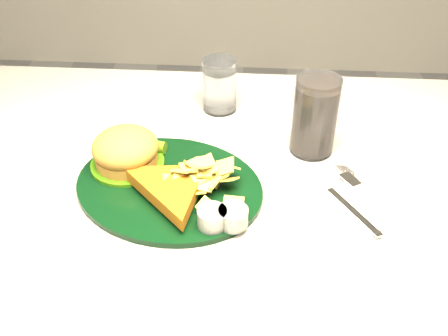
# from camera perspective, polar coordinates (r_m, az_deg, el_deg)

# --- Properties ---
(table) EXTENTS (1.20, 0.80, 0.75)m
(table) POSITION_cam_1_polar(r_m,az_deg,el_deg) (1.11, -1.53, -16.73)
(table) COLOR #9E978F
(table) RESTS_ON ground
(dinner_plate) EXTENTS (0.39, 0.36, 0.07)m
(dinner_plate) POSITION_cam_1_polar(r_m,az_deg,el_deg) (0.80, -6.45, -0.40)
(dinner_plate) COLOR black
(dinner_plate) RESTS_ON table
(water_glass) EXTENTS (0.08, 0.08, 0.11)m
(water_glass) POSITION_cam_1_polar(r_m,az_deg,el_deg) (1.00, -0.49, 9.44)
(water_glass) COLOR silver
(water_glass) RESTS_ON table
(cola_glass) EXTENTS (0.08, 0.08, 0.14)m
(cola_glass) POSITION_cam_1_polar(r_m,az_deg,el_deg) (0.88, 10.34, 5.86)
(cola_glass) COLOR black
(cola_glass) RESTS_ON table
(fork_napkin) EXTENTS (0.19, 0.20, 0.01)m
(fork_napkin) POSITION_cam_1_polar(r_m,az_deg,el_deg) (0.80, 14.49, -4.40)
(fork_napkin) COLOR silver
(fork_napkin) RESTS_ON table
(wrapped_straw) EXTENTS (0.20, 0.10, 0.01)m
(wrapped_straw) POSITION_cam_1_polar(r_m,az_deg,el_deg) (0.93, -7.88, 3.19)
(wrapped_straw) COLOR white
(wrapped_straw) RESTS_ON table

